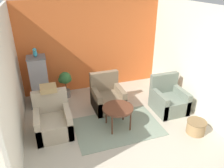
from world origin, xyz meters
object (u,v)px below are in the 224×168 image
object	(u,v)px
parrot	(35,53)
wicker_basket	(196,127)
potted_plant	(65,81)
armchair_right	(168,100)
armchair_middle	(107,98)
birdcage	(40,82)
armchair_left	(53,121)
coffee_table	(118,109)

from	to	relation	value
parrot	wicker_basket	distance (m)	4.07
parrot	potted_plant	xyz separation A→B (m)	(0.66, 0.14, -0.92)
armchair_right	potted_plant	xyz separation A→B (m)	(-2.32, 1.51, 0.21)
parrot	armchair_middle	bearing A→B (deg)	-26.35
birdcage	potted_plant	distance (m)	0.69
armchair_middle	birdcage	world-z (taller)	birdcage
wicker_basket	parrot	bearing A→B (deg)	142.32
birdcage	armchair_left	bearing A→B (deg)	-82.73
armchair_left	armchair_middle	distance (m)	1.51
armchair_left	wicker_basket	distance (m)	3.06
armchair_left	armchair_middle	xyz separation A→B (m)	(1.40, 0.58, 0.00)
armchair_middle	wicker_basket	bearing A→B (deg)	-46.79
armchair_middle	wicker_basket	distance (m)	2.18
parrot	wicker_basket	world-z (taller)	parrot
armchair_left	parrot	size ratio (longest dim) A/B	3.89
armchair_middle	potted_plant	world-z (taller)	armchair_middle
armchair_right	potted_plant	world-z (taller)	armchair_right
coffee_table	parrot	distance (m)	2.44
parrot	birdcage	bearing A→B (deg)	-90.00
coffee_table	birdcage	world-z (taller)	birdcage
birdcage	wicker_basket	size ratio (longest dim) A/B	3.18
armchair_middle	wicker_basket	world-z (taller)	armchair_middle
coffee_table	armchair_middle	xyz separation A→B (m)	(0.03, 0.85, -0.18)
coffee_table	parrot	bearing A→B (deg)	133.43
armchair_left	potted_plant	size ratio (longest dim) A/B	1.20
birdcage	coffee_table	bearing A→B (deg)	-46.54
armchair_middle	armchair_left	bearing A→B (deg)	-157.61
armchair_left	armchair_right	world-z (taller)	same
coffee_table	armchair_right	bearing A→B (deg)	10.32
armchair_right	potted_plant	distance (m)	2.78
birdcage	wicker_basket	world-z (taller)	birdcage
birdcage	armchair_middle	bearing A→B (deg)	-26.29
coffee_table	armchair_right	world-z (taller)	armchair_right
coffee_table	potted_plant	bearing A→B (deg)	116.61
wicker_basket	birdcage	bearing A→B (deg)	142.34
coffee_table	parrot	xyz separation A→B (m)	(-1.54, 1.63, 0.94)
armchair_right	parrot	distance (m)	3.47
armchair_left	potted_plant	bearing A→B (deg)	72.01
armchair_right	armchair_middle	distance (m)	1.53
parrot	wicker_basket	size ratio (longest dim) A/B	0.56
armchair_middle	parrot	distance (m)	2.09
coffee_table	wicker_basket	bearing A→B (deg)	-25.80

